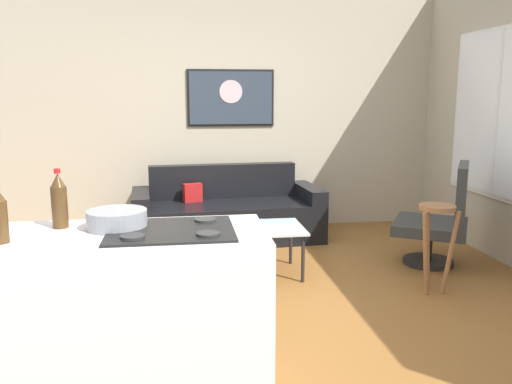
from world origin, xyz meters
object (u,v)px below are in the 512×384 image
Objects in this scene: soda_bottle_2 at (59,201)px; mixing_bowl at (117,220)px; couch at (227,215)px; armchair at (441,219)px; wall_painting at (231,98)px; bar_stool at (436,229)px; coffee_table at (249,231)px.

soda_bottle_2 is 1.01× the size of mixing_bowl.
couch is 3.19m from mixing_bowl.
soda_bottle_2 reaches higher than couch.
armchair is 0.96× the size of wall_painting.
soda_bottle_2 reaches higher than bar_stool.
soda_bottle_2 is at bearing -156.20° from bar_stool.
wall_painting reaches higher than soda_bottle_2.
armchair is 3.29m from mixing_bowl.
armchair is at bearing 34.39° from mixing_bowl.
coffee_table is at bearing 156.00° from bar_stool.
soda_bottle_2 is 0.29× the size of wall_painting.
wall_painting is at bearing 136.37° from armchair.
couch is 1.20m from coffee_table.
wall_painting reaches higher than coffee_table.
wall_painting is at bearing 71.25° from soda_bottle_2.
armchair is at bearing -43.63° from wall_painting.
armchair is 0.76m from bar_stool.
wall_painting reaches higher than armchair.
bar_stool is 2.45× the size of mixing_bowl.
armchair is 2.69m from wall_painting.
mixing_bowl reaches higher than bar_stool.
armchair reaches higher than couch.
soda_bottle_2 is (-2.96, -1.78, 0.61)m from armchair.
bar_stool is (1.41, -0.63, 0.13)m from coffee_table.
couch is at bearing -101.06° from wall_painting.
coffee_table is at bearing -179.41° from armchair.
couch is 1.37m from wall_painting.
coffee_table is 1.79m from armchair.
coffee_table is 3.23× the size of mixing_bowl.
couch is 2.22m from armchair.
mixing_bowl is at bearing -11.01° from soda_bottle_2.
armchair is at bearing 0.59° from coffee_table.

